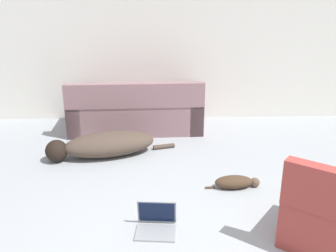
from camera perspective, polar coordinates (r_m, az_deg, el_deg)
name	(u,v)px	position (r m, az deg, el deg)	size (l,w,h in m)	color
wall_back	(182,33)	(6.06, 2.13, 13.95)	(7.23, 0.06, 2.77)	silver
couch	(136,112)	(5.69, -4.90, 2.09)	(1.99, 0.88, 0.80)	gray
dog	(104,145)	(4.87, -9.67, -2.81)	(1.66, 0.78, 0.31)	#4C3D33
cat	(236,182)	(4.14, 10.26, -8.40)	(0.60, 0.22, 0.13)	#473323
laptop_open	(156,220)	(3.43, -1.79, -14.19)	(0.37, 0.33, 0.25)	gray
side_chair	(326,215)	(3.42, 22.92, -12.42)	(0.89, 0.90, 0.79)	#993833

